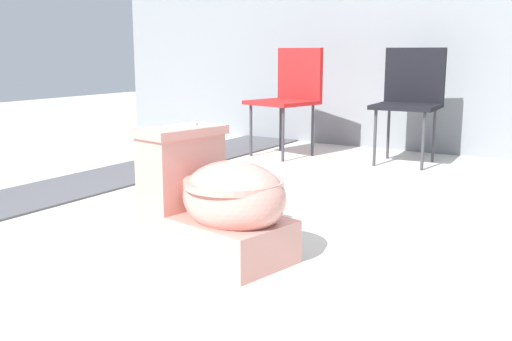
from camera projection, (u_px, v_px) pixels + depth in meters
ground_plane at (204, 243)px, 2.58m from camera, size 14.00×14.00×0.00m
gravel_strip at (81, 185)px, 3.67m from camera, size 0.56×8.00×0.01m
toilet at (217, 203)px, 2.37m from camera, size 0.69×0.49×0.52m
folding_chair_left at (291, 90)px, 4.67m from camera, size 0.53×0.53×0.83m
folding_chair_middle at (410, 93)px, 4.35m from camera, size 0.47×0.47×0.83m
boulder_near at (182, 152)px, 4.32m from camera, size 0.41×0.41×0.19m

